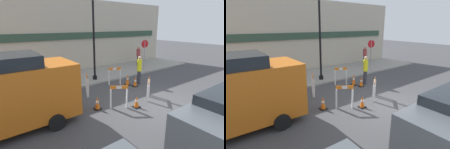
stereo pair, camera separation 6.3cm
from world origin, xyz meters
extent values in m
plane|color=#424244|center=(0.00, 0.00, 0.00)|extent=(60.00, 60.00, 0.00)
cube|color=gray|center=(0.00, 6.33, 0.05)|extent=(18.00, 3.66, 0.11)
cube|color=#BCB29E|center=(0.00, 8.24, 2.75)|extent=(18.00, 0.12, 5.50)
cube|color=#2D4738|center=(0.00, 8.13, 2.80)|extent=(16.20, 0.10, 0.50)
cylinder|color=black|center=(-0.63, 5.25, 0.23)|extent=(0.29, 0.29, 0.24)
cylinder|color=black|center=(-0.63, 5.25, 2.57)|extent=(0.13, 0.13, 4.93)
cylinder|color=gray|center=(3.80, 5.04, 1.29)|extent=(0.06, 0.06, 2.35)
cylinder|color=red|center=(3.80, 5.04, 2.19)|extent=(0.59, 0.16, 0.60)
cube|color=white|center=(-2.16, 1.36, 0.46)|extent=(0.12, 0.14, 0.92)
cube|color=white|center=(-1.56, 0.97, 0.46)|extent=(0.12, 0.14, 0.92)
cube|color=orange|center=(-1.86, 1.16, 0.99)|extent=(0.66, 0.44, 0.15)
cube|color=white|center=(-1.86, 1.16, 0.99)|extent=(0.21, 0.15, 0.14)
cube|color=white|center=(-0.30, 0.87, 0.42)|extent=(0.13, 0.14, 0.84)
cube|color=white|center=(0.37, 1.45, 0.42)|extent=(0.13, 0.14, 0.84)
cube|color=orange|center=(0.04, 1.16, 0.91)|extent=(0.73, 0.63, 0.15)
cube|color=white|center=(0.04, 1.16, 0.91)|extent=(0.23, 0.21, 0.14)
cube|color=white|center=(0.25, 3.66, 0.48)|extent=(0.11, 0.14, 0.95)
cube|color=white|center=(-0.38, 3.98, 0.48)|extent=(0.11, 0.14, 0.95)
cube|color=orange|center=(-0.06, 3.82, 1.03)|extent=(0.70, 0.36, 0.15)
cube|color=white|center=(-0.06, 3.82, 1.03)|extent=(0.22, 0.13, 0.14)
cube|color=white|center=(-2.08, 3.69, 0.50)|extent=(0.14, 0.11, 1.00)
cube|color=white|center=(-2.38, 3.05, 0.50)|extent=(0.14, 0.11, 1.00)
cube|color=orange|center=(-2.23, 3.37, 1.07)|extent=(0.35, 0.70, 0.15)
cube|color=white|center=(-2.23, 3.37, 1.07)|extent=(0.12, 0.22, 0.14)
cube|color=black|center=(0.53, 3.29, 0.02)|extent=(0.30, 0.30, 0.04)
cone|color=orange|center=(0.53, 3.29, 0.39)|extent=(0.22, 0.22, 0.70)
cylinder|color=white|center=(0.53, 3.29, 0.42)|extent=(0.13, 0.13, 0.10)
cube|color=black|center=(-1.17, 0.75, 0.02)|extent=(0.30, 0.30, 0.04)
cone|color=orange|center=(-1.17, 0.75, 0.29)|extent=(0.23, 0.23, 0.50)
cylinder|color=white|center=(-1.17, 0.75, 0.31)|extent=(0.13, 0.13, 0.07)
cube|color=black|center=(0.75, 2.84, 0.02)|extent=(0.30, 0.30, 0.04)
cone|color=orange|center=(0.75, 2.84, 0.33)|extent=(0.22, 0.22, 0.57)
cylinder|color=white|center=(0.75, 2.84, 0.36)|extent=(0.13, 0.13, 0.08)
cube|color=black|center=(-2.68, 1.64, 0.02)|extent=(0.30, 0.30, 0.04)
cone|color=orange|center=(-2.68, 1.64, 0.32)|extent=(0.22, 0.23, 0.56)
cylinder|color=white|center=(-2.68, 1.64, 0.35)|extent=(0.13, 0.13, 0.08)
cylinder|color=#33333D|center=(1.28, 3.06, 0.42)|extent=(0.27, 0.27, 0.84)
cylinder|color=yellow|center=(1.28, 3.06, 1.19)|extent=(0.37, 0.37, 0.70)
sphere|color=#DBAD89|center=(1.28, 3.06, 1.66)|extent=(0.28, 0.28, 0.23)
cylinder|color=#33333D|center=(4.99, 6.87, 0.49)|extent=(0.35, 0.35, 0.77)
cylinder|color=#A33D3D|center=(4.99, 6.87, 1.19)|extent=(0.48, 0.48, 0.64)
sphere|color=tan|center=(4.99, 6.87, 1.61)|extent=(0.28, 0.28, 0.21)
cylinder|color=black|center=(0.45, -2.13, 0.30)|extent=(0.60, 0.18, 0.60)
cylinder|color=black|center=(-2.22, -2.13, 0.30)|extent=(0.60, 0.18, 0.60)
cylinder|color=black|center=(-4.66, 3.09, 0.30)|extent=(0.60, 0.18, 0.60)
cylinder|color=black|center=(-4.66, 1.15, 0.30)|extent=(0.60, 0.18, 0.60)
camera|label=1|loc=(-6.35, -4.38, 3.58)|focal=28.00mm
camera|label=2|loc=(-6.30, -4.41, 3.58)|focal=28.00mm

